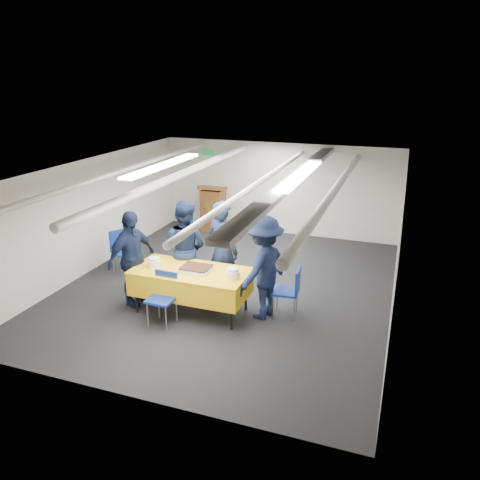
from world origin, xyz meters
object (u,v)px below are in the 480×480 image
object	(u,v)px
sailor_c	(132,259)
sheet_cake	(196,269)
sailor_a	(223,250)
sailor_b	(185,248)
chair_near	(164,293)
chair_left	(122,247)
podium	(213,208)
chair_right	(291,287)
serving_table	(191,282)
sailor_d	(263,268)

from	to	relation	value
sailor_c	sheet_cake	bearing A→B (deg)	-70.40
sailor_a	sailor_b	xyz separation A→B (m)	(-0.71, -0.09, -0.02)
chair_near	chair_left	xyz separation A→B (m)	(-1.85, 1.61, 0.00)
podium	chair_right	world-z (taller)	podium
sailor_c	chair_left	bearing A→B (deg)	57.33
chair_near	chair_right	world-z (taller)	same
chair_left	sailor_b	bearing A→B (deg)	-16.00
sheet_cake	podium	distance (m)	4.46
podium	chair_left	bearing A→B (deg)	-103.72
serving_table	chair_right	xyz separation A→B (m)	(1.64, 0.41, -0.03)
sailor_d	podium	bearing A→B (deg)	-126.33
sheet_cake	sailor_a	bearing A→B (deg)	76.24
podium	sailor_d	distance (m)	4.70
chair_left	sailor_d	distance (m)	3.43
podium	sailor_a	size ratio (longest dim) A/B	0.69
chair_left	sailor_c	bearing A→B (deg)	-49.61
podium	sailor_c	distance (m)	4.28
chair_right	sailor_c	xyz separation A→B (m)	(-2.73, -0.47, 0.32)
sailor_c	podium	bearing A→B (deg)	20.48
serving_table	sailor_c	bearing A→B (deg)	-176.76
serving_table	podium	size ratio (longest dim) A/B	1.57
sheet_cake	serving_table	bearing A→B (deg)	176.77
chair_near	chair_right	bearing A→B (deg)	25.05
sailor_b	sailor_d	xyz separation A→B (m)	(1.61, -0.38, -0.01)
serving_table	sailor_a	distance (m)	0.87
chair_near	sailor_c	bearing A→B (deg)	153.27
serving_table	sailor_b	size ratio (longest dim) A/B	1.11
sheet_cake	sailor_b	xyz separation A→B (m)	(-0.52, 0.65, 0.07)
sheet_cake	chair_right	bearing A→B (deg)	15.02
chair_left	sailor_c	xyz separation A→B (m)	(1.02, -1.19, 0.32)
chair_near	chair_left	world-z (taller)	same
podium	chair_right	size ratio (longest dim) A/B	1.44
sailor_c	sailor_d	size ratio (longest dim) A/B	0.98
serving_table	chair_left	distance (m)	2.39
sailor_b	sailor_c	distance (m)	0.98
chair_near	sailor_c	xyz separation A→B (m)	(-0.83, 0.42, 0.32)
sailor_a	sailor_c	xyz separation A→B (m)	(-1.38, -0.80, -0.05)
chair_near	sailor_c	world-z (taller)	sailor_c
sheet_cake	chair_left	xyz separation A→B (m)	(-2.21, 1.14, -0.28)
sheet_cake	sailor_c	distance (m)	1.20
chair_near	chair_right	distance (m)	2.09
sailor_b	sailor_c	world-z (taller)	sailor_b
serving_table	sailor_a	bearing A→B (deg)	68.65
serving_table	chair_near	size ratio (longest dim) A/B	2.26
chair_right	chair_left	world-z (taller)	same
chair_near	sailor_d	distance (m)	1.67
podium	chair_right	bearing A→B (deg)	-51.77
serving_table	podium	xyz separation A→B (m)	(-1.35, 4.21, 0.05)
serving_table	sailor_d	world-z (taller)	sailor_d
chair_right	sailor_c	distance (m)	2.79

